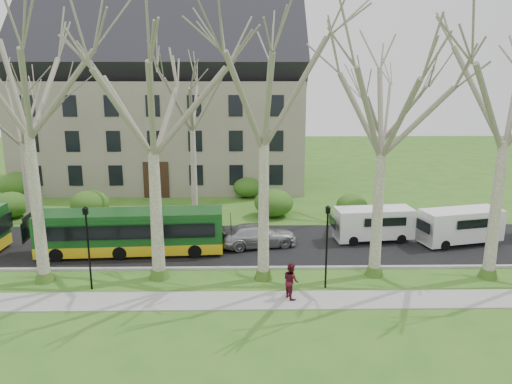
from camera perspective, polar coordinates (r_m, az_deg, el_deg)
The scene contains 14 objects.
ground at distance 27.14m, azimuth -5.23°, elevation -10.02°, with size 120.00×120.00×0.00m, color #32661D.
sidewalk at distance 24.86m, azimuth -5.66°, elevation -12.27°, with size 70.00×2.00×0.06m, color gray.
road at distance 32.23m, azimuth -4.52°, elevation -6.04°, with size 80.00×8.00×0.06m, color black.
curb at distance 28.49m, azimuth -5.01°, elevation -8.68°, with size 80.00×0.25×0.14m, color #A5A39E.
building at distance 49.51m, azimuth -10.45°, elevation 10.21°, with size 26.50×12.20×16.00m.
tree_row_verge at distance 25.46m, azimuth -5.52°, elevation 4.84°, with size 49.00×7.00×14.00m.
tree_row_far at distance 36.26m, azimuth -6.29°, elevation 5.86°, with size 33.00×7.00×12.00m.
lamp_row at distance 25.27m, azimuth -5.52°, elevation -5.59°, with size 36.22×0.22×4.30m.
hedges at distance 40.57m, azimuth -10.42°, elevation -0.64°, with size 30.60×8.60×2.00m.
bus_follow at distance 31.10m, azimuth -14.08°, elevation -4.43°, with size 10.98×2.29×2.74m, color #14461A, non-canonical shape.
sedan at distance 31.61m, azimuth 0.21°, elevation -4.97°, with size 2.00×4.92×1.43m, color #A7A7AC.
van_a at distance 33.42m, azimuth 13.29°, elevation -3.64°, with size 4.97×1.81×2.17m, color white, non-canonical shape.
van_b at distance 34.53m, azimuth 22.34°, elevation -3.69°, with size 5.16×1.87×2.25m, color white, non-canonical shape.
pedestrian_b at distance 24.70m, azimuth 4.02°, elevation -10.07°, with size 0.86×0.67×1.78m, color #50121F.
Camera 1 is at (2.02, -24.78, 10.89)m, focal length 35.00 mm.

